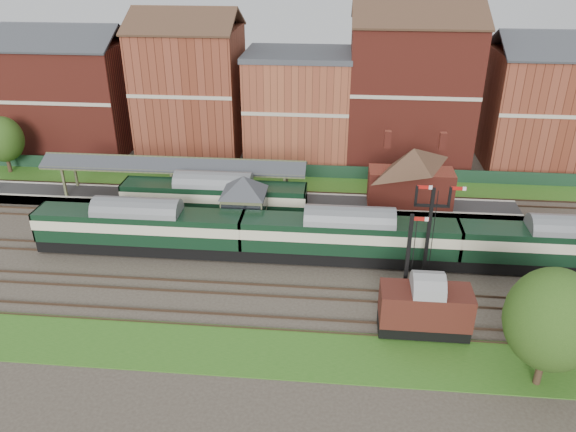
# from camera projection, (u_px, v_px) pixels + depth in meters

# --- Properties ---
(ground) EXTENTS (160.00, 160.00, 0.00)m
(ground) POSITION_uv_depth(u_px,v_px,m) (274.00, 258.00, 47.35)
(ground) COLOR #473D33
(ground) RESTS_ON ground
(grass_back) EXTENTS (90.00, 4.50, 0.06)m
(grass_back) POSITION_uv_depth(u_px,v_px,m) (291.00, 183.00, 61.60)
(grass_back) COLOR #2D6619
(grass_back) RESTS_ON ground
(grass_front) EXTENTS (90.00, 5.00, 0.06)m
(grass_front) POSITION_uv_depth(u_px,v_px,m) (253.00, 351.00, 36.65)
(grass_front) COLOR #2D6619
(grass_front) RESTS_ON ground
(fence) EXTENTS (90.00, 0.12, 1.50)m
(fence) POSITION_uv_depth(u_px,v_px,m) (293.00, 170.00, 63.06)
(fence) COLOR #193823
(fence) RESTS_ON ground
(platform) EXTENTS (55.00, 3.40, 1.00)m
(platform) POSITION_uv_depth(u_px,v_px,m) (236.00, 202.00, 56.24)
(platform) COLOR #2D2D2D
(platform) RESTS_ON ground
(signal_box) EXTENTS (5.40, 5.40, 6.00)m
(signal_box) POSITION_uv_depth(u_px,v_px,m) (244.00, 206.00, 49.08)
(signal_box) COLOR #5F7654
(signal_box) RESTS_ON ground
(brick_hut) EXTENTS (3.20, 2.64, 2.94)m
(brick_hut) POSITION_uv_depth(u_px,v_px,m) (335.00, 230.00, 49.29)
(brick_hut) COLOR brown
(brick_hut) RESTS_ON ground
(station_building) EXTENTS (8.10, 8.10, 5.90)m
(station_building) POSITION_uv_depth(u_px,v_px,m) (411.00, 176.00, 53.26)
(station_building) COLOR maroon
(station_building) RESTS_ON platform
(canopy) EXTENTS (26.00, 3.89, 4.08)m
(canopy) POSITION_uv_depth(u_px,v_px,m) (174.00, 161.00, 54.92)
(canopy) COLOR #515535
(canopy) RESTS_ON platform
(semaphore_bracket) EXTENTS (3.60, 0.25, 8.18)m
(semaphore_bracket) POSITION_uv_depth(u_px,v_px,m) (429.00, 229.00, 42.04)
(semaphore_bracket) COLOR black
(semaphore_bracket) RESTS_ON ground
(semaphore_siding) EXTENTS (1.23, 0.25, 8.00)m
(semaphore_siding) POSITION_uv_depth(u_px,v_px,m) (407.00, 265.00, 38.42)
(semaphore_siding) COLOR black
(semaphore_siding) RESTS_ON ground
(town_backdrop) EXTENTS (69.00, 10.00, 16.00)m
(town_backdrop) POSITION_uv_depth(u_px,v_px,m) (297.00, 100.00, 66.52)
(town_backdrop) COLOR maroon
(town_backdrop) RESTS_ON ground
(dmu_train) EXTENTS (52.74, 2.77, 4.05)m
(dmu_train) POSITION_uv_depth(u_px,v_px,m) (349.00, 236.00, 45.78)
(dmu_train) COLOR black
(dmu_train) RESTS_ON ground
(platform_railcar) EXTENTS (17.31, 2.73, 3.99)m
(platform_railcar) POSITION_uv_depth(u_px,v_px,m) (214.00, 198.00, 52.64)
(platform_railcar) COLOR black
(platform_railcar) RESTS_ON ground
(goods_van_a) EXTENTS (6.02, 2.61, 3.65)m
(goods_van_a) POSITION_uv_depth(u_px,v_px,m) (425.00, 308.00, 37.46)
(goods_van_a) COLOR black
(goods_van_a) RESTS_ON ground
(goods_van_b) EXTENTS (5.76, 2.50, 3.49)m
(goods_van_b) POSITION_uv_depth(u_px,v_px,m) (564.00, 316.00, 36.74)
(goods_van_b) COLOR black
(goods_van_b) RESTS_ON ground
(tree_far) EXTENTS (5.41, 5.41, 7.89)m
(tree_far) POSITION_uv_depth(u_px,v_px,m) (552.00, 320.00, 31.89)
(tree_far) COLOR #382619
(tree_far) RESTS_ON ground
(tree_back) EXTENTS (4.47, 4.47, 6.54)m
(tree_back) POSITION_uv_depth(u_px,v_px,m) (3.00, 139.00, 62.86)
(tree_back) COLOR #382619
(tree_back) RESTS_ON ground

